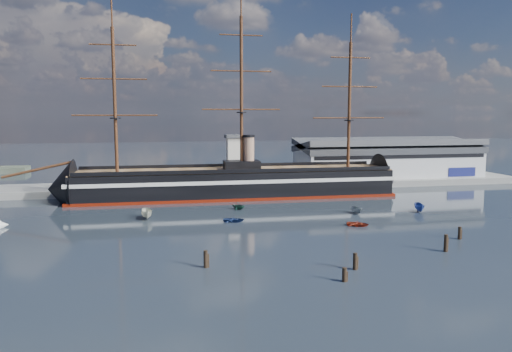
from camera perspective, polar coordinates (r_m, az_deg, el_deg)
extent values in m
plane|color=#1F282F|center=(122.10, -1.39, -3.93)|extent=(600.00, 600.00, 0.00)
cube|color=slate|center=(158.83, -0.25, -1.34)|extent=(180.00, 18.00, 2.00)
cube|color=#B7BABC|center=(177.71, 14.81, 1.61)|extent=(62.00, 20.00, 10.00)
cube|color=#3F4247|center=(177.28, 14.87, 3.41)|extent=(63.00, 21.00, 2.00)
cube|color=silver|center=(153.52, -2.58, 1.74)|extent=(4.00, 4.00, 14.00)
cube|color=#3F4247|center=(152.99, -2.60, 4.54)|extent=(5.00, 5.00, 1.00)
cube|color=black|center=(141.06, -2.44, -0.78)|extent=(88.34, 17.99, 7.00)
cube|color=silver|center=(140.90, -2.44, -0.30)|extent=(90.35, 18.28, 1.00)
cube|color=#661405|center=(141.61, -2.43, -2.24)|extent=(90.34, 18.24, 0.90)
cone|color=black|center=(141.09, -21.41, -1.40)|extent=(14.35, 15.99, 15.68)
cone|color=black|center=(155.69, 14.68, -0.37)|extent=(11.35, 15.93, 15.68)
cube|color=brown|center=(140.61, -2.45, 0.67)|extent=(88.31, 16.71, 0.40)
cube|color=black|center=(140.80, -1.65, 1.26)|extent=(10.13, 6.23, 2.50)
cylinder|color=#A57D63|center=(140.86, -0.85, 2.69)|extent=(3.20, 3.20, 9.00)
cylinder|color=#381E0F|center=(141.46, -23.70, 0.68)|extent=(17.76, 1.10, 4.43)
cylinder|color=#381E0F|center=(138.06, -15.84, 8.27)|extent=(0.90, 0.90, 38.00)
cylinder|color=#381E0F|center=(140.15, -1.68, 9.33)|extent=(0.90, 0.90, 42.00)
cylinder|color=#381E0F|center=(149.21, 10.62, 7.93)|extent=(0.90, 0.90, 36.00)
imported|color=beige|center=(114.80, -12.35, -4.81)|extent=(7.13, 3.02, 2.79)
imported|color=navy|center=(109.33, -2.56, -5.25)|extent=(1.78, 3.07, 1.34)
imported|color=slate|center=(120.57, 11.42, -4.22)|extent=(5.11, 2.33, 1.98)
imported|color=#113428|center=(123.11, -2.02, -3.84)|extent=(5.87, 6.00, 2.15)
imported|color=maroon|center=(107.37, 11.54, -5.62)|extent=(2.55, 3.04, 1.34)
imported|color=navy|center=(126.51, 18.16, -3.90)|extent=(6.71, 4.10, 2.52)
cylinder|color=black|center=(78.12, -5.77, -10.38)|extent=(0.64, 0.64, 3.43)
cylinder|color=black|center=(72.73, 10.05, -11.81)|extent=(0.64, 0.64, 2.72)
cylinder|color=black|center=(92.23, 20.82, -8.08)|extent=(0.64, 0.64, 3.70)
cylinder|color=black|center=(101.96, 22.21, -6.70)|extent=(0.64, 0.64, 3.10)
cylinder|color=black|center=(78.25, 11.24, -10.46)|extent=(0.64, 0.64, 3.30)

